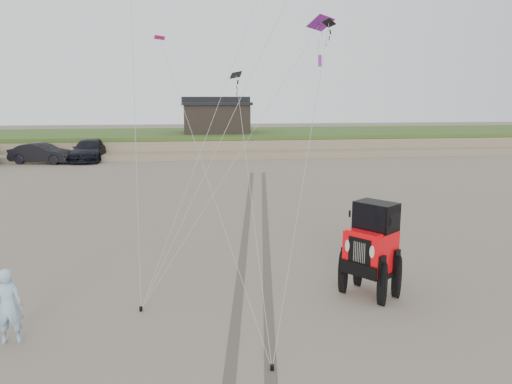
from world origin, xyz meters
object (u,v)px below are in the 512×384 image
(truck_b, at_px, (41,153))
(man, at_px, (8,306))
(cabin, at_px, (216,116))
(jeep, at_px, (370,259))
(truck_c, at_px, (90,150))

(truck_b, relative_size, man, 2.83)
(man, bearing_deg, cabin, -104.88)
(jeep, bearing_deg, truck_c, 165.58)
(truck_c, distance_m, jeep, 32.24)
(cabin, distance_m, truck_b, 15.97)
(cabin, height_order, truck_c, cabin)
(cabin, bearing_deg, man, -99.86)
(jeep, distance_m, man, 8.80)
(cabin, distance_m, jeep, 35.77)
(truck_b, bearing_deg, cabin, -48.89)
(truck_b, height_order, jeep, jeep)
(truck_b, distance_m, jeep, 32.67)
(cabin, xyz_separation_m, truck_b, (-14.01, -7.28, -2.45))
(man, bearing_deg, truck_b, -80.81)
(jeep, bearing_deg, man, -118.18)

